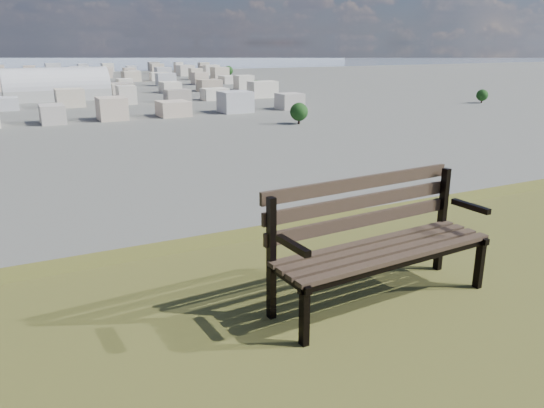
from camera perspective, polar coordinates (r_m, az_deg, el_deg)
park_bench at (r=4.37m, az=11.15°, el=-3.20°), size 1.93×0.73×0.99m
arena at (r=287.59m, az=-22.13°, el=11.30°), size 49.02×21.46×20.53m
city_blocks at (r=396.03m, az=-27.08°, el=11.73°), size 395.00×361.00×7.00m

